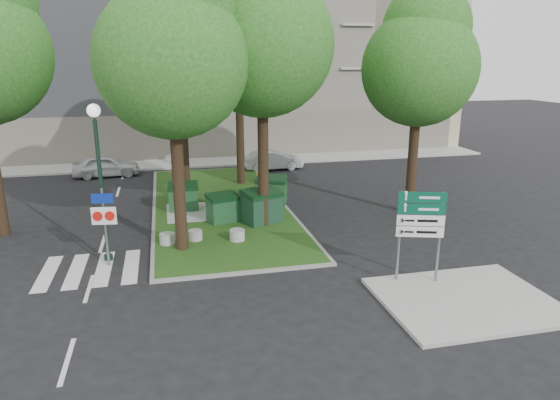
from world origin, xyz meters
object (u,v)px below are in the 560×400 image
object	(u,v)px
dumpster_b	(223,208)
dumpster_c	(262,206)
bollard_right	(237,235)
street_lamp	(99,165)
tree_median_near_right	(264,30)
litter_bin	(260,178)
tree_median_near_left	(173,47)
car_white	(106,166)
bollard_left	(167,239)
bollard_mid	(195,235)
tree_median_mid	(181,57)
dumpster_d	(271,190)
tree_street_right	(421,57)
directional_sign	(420,222)
dumpster_a	(183,197)
traffic_sign_pole	(104,217)
car_silver	(273,160)
tree_median_far	(239,31)

from	to	relation	value
dumpster_b	dumpster_c	bearing A→B (deg)	-35.45
bollard_right	street_lamp	xyz separation A→B (m)	(-4.73, -0.64, 3.14)
tree_median_near_right	litter_bin	bearing A→B (deg)	81.09
tree_median_near_left	car_white	world-z (taller)	tree_median_near_left
bollard_left	litter_bin	bearing A→B (deg)	58.49
tree_median_near_left	bollard_left	distance (m)	7.04
litter_bin	street_lamp	world-z (taller)	street_lamp
bollard_mid	street_lamp	distance (m)	4.58
dumpster_c	tree_median_mid	bearing A→B (deg)	101.95
dumpster_d	tree_street_right	bearing A→B (deg)	-1.50
tree_median_mid	bollard_left	xyz separation A→B (m)	(-1.12, -5.95, -6.65)
dumpster_b	litter_bin	xyz separation A→B (m)	(2.80, 6.28, -0.27)
tree_street_right	directional_sign	size ratio (longest dim) A/B	3.45
dumpster_a	tree_median_mid	bearing A→B (deg)	82.17
traffic_sign_pole	car_white	distance (m)	14.33
dumpster_a	traffic_sign_pole	distance (m)	6.52
dumpster_a	traffic_sign_pole	world-z (taller)	traffic_sign_pole
dumpster_d	car_silver	distance (m)	8.12
bollard_mid	car_silver	distance (m)	13.50
bollard_mid	litter_bin	distance (m)	9.34
traffic_sign_pole	directional_sign	xyz separation A→B (m)	(9.70, -3.72, 0.28)
dumpster_b	directional_sign	distance (m)	9.15
dumpster_c	traffic_sign_pole	bearing A→B (deg)	-175.28
dumpster_b	directional_sign	world-z (taller)	directional_sign
tree_street_right	traffic_sign_pole	world-z (taller)	tree_street_right
dumpster_b	car_white	distance (m)	12.07
dumpster_c	traffic_sign_pole	xyz separation A→B (m)	(-6.04, -3.13, 0.95)
tree_median_far	street_lamp	world-z (taller)	tree_median_far
bollard_mid	directional_sign	xyz separation A→B (m)	(6.61, -5.29, 1.75)
dumpster_c	dumpster_d	distance (m)	2.91
tree_street_right	bollard_right	size ratio (longest dim) A/B	17.12
tree_median_mid	traffic_sign_pole	bearing A→B (deg)	-113.14
tree_median_near_right	car_white	xyz separation A→B (m)	(-7.53, 11.38, -7.32)
bollard_mid	car_white	xyz separation A→B (m)	(-4.48, 12.65, 0.35)
tree_median_near_right	dumpster_c	bearing A→B (deg)	107.62
tree_median_near_right	street_lamp	xyz separation A→B (m)	(-6.20, -2.31, -4.52)
tree_street_right	traffic_sign_pole	bearing A→B (deg)	-165.73
tree_median_mid	dumpster_a	xyz separation A→B (m)	(-0.29, -1.57, -6.24)
tree_median_near_right	dumpster_c	xyz separation A→B (m)	(-0.09, 0.29, -7.16)
tree_median_mid	dumpster_b	world-z (taller)	tree_median_mid
dumpster_c	bollard_mid	distance (m)	3.38
tree_street_right	traffic_sign_pole	xyz separation A→B (m)	(-13.14, -3.34, -5.21)
street_lamp	traffic_sign_pole	distance (m)	1.77
dumpster_a	bollard_right	size ratio (longest dim) A/B	2.43
dumpster_d	bollard_left	world-z (taller)	dumpster_d
dumpster_b	bollard_left	distance (m)	3.34
directional_sign	car_silver	size ratio (longest dim) A/B	0.77
tree_median_mid	tree_median_far	xyz separation A→B (m)	(3.20, 3.00, 1.34)
dumpster_a	car_silver	world-z (taller)	dumpster_a
dumpster_a	traffic_sign_pole	bearing A→B (deg)	-113.44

